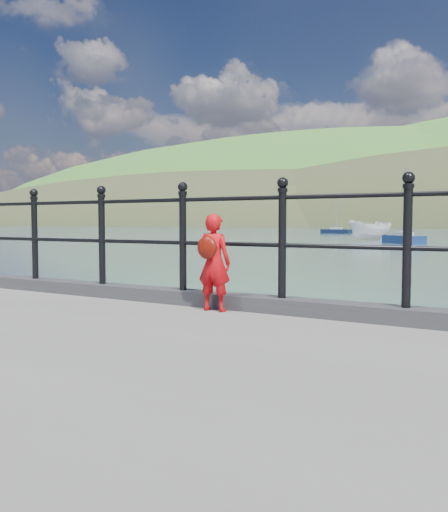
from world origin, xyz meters
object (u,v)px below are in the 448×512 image
Objects in this scene: railing at (230,230)px; launch_white at (370,230)px; child at (214,262)px; sailboat_left at (336,231)px; sailboat_port at (403,240)px.

railing is 52.76m from launch_white.
railing reaches higher than launch_white.
sailboat_left is at bearing -76.16° from child.
child is at bearing -99.26° from railing.
sailboat_left is (-26.04, 79.18, -1.48)m from railing.
sailboat_left is (-26.00, 79.43, -1.16)m from child.
sailboat_port reaches higher than launch_white.
launch_white is 30.99m from sailboat_left.
railing is 2.62× the size of sailboat_port.
launch_white reaches higher than child.
sailboat_left reaches higher than railing.
sailboat_port is 39.56m from sailboat_left.
launch_white is (-12.72, 51.45, -0.46)m from child.
railing is 3.36× the size of launch_white.
launch_white is 8.69m from sailboat_port.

